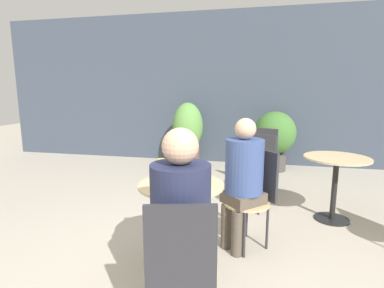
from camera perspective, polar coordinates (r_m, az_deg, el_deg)
name	(u,v)px	position (r m, az deg, el deg)	size (l,w,h in m)	color
ground_plane	(179,284)	(2.54, -2.46, -25.02)	(20.00, 20.00, 0.00)	#B2A899
storefront_wall	(231,89)	(6.12, 7.45, 10.42)	(10.00, 0.06, 3.00)	#3D4756
cafe_table_near	(181,206)	(2.45, -2.05, -11.76)	(0.68, 0.68, 0.74)	black
cafe_table_far	(336,173)	(3.73, 25.69, -4.96)	(0.70, 0.70, 0.74)	black
bistro_chair_0	(181,264)	(1.74, -2.13, -21.89)	(0.45, 0.46, 0.92)	tan
bistro_chair_1	(255,190)	(2.91, 11.88, -8.57)	(0.49, 0.49, 0.92)	tan
bistro_chair_2	(262,154)	(4.51, 13.28, -1.92)	(0.47, 0.48, 0.92)	tan
bistro_chair_3	(258,165)	(3.86, 12.50, -3.91)	(0.47, 0.48, 0.92)	tan
seated_person_0	(181,217)	(1.78, -2.15, -13.69)	(0.37, 0.39, 1.27)	gray
seated_person_1	(243,174)	(2.75, 9.66, -5.62)	(0.44, 0.44, 1.23)	brown
beer_glass_0	(185,169)	(2.51, -1.27, -4.69)	(0.06, 0.06, 0.17)	beige
beer_glass_1	(161,171)	(2.39, -5.84, -5.16)	(0.07, 0.07, 0.20)	#DBC65B
beer_glass_2	(183,180)	(2.22, -1.79, -6.93)	(0.07, 0.07, 0.15)	#B28433
beer_glass_3	(201,175)	(2.35, 1.71, -5.98)	(0.07, 0.07, 0.15)	#DBC65B
potted_plant_0	(188,132)	(5.82, -0.81, 2.31)	(0.58, 0.58, 1.24)	brown
potted_plant_1	(275,136)	(5.69, 15.47, 1.41)	(0.75, 0.75, 1.09)	#47423D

